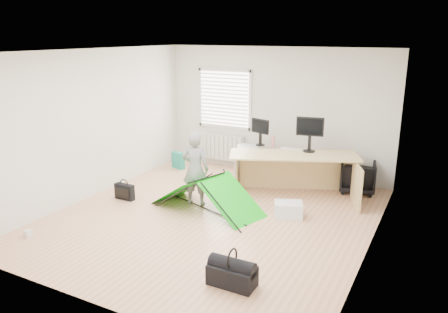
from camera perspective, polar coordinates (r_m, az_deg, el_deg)
The scene contains 18 objects.
ground at distance 7.36m, azimuth -1.46°, elevation -7.89°, with size 5.50×5.50×0.00m, color tan.
back_wall at distance 9.38m, azimuth 6.73°, elevation 5.83°, with size 5.00×0.02×2.70m, color silver.
window at distance 9.80m, azimuth 0.07°, elevation 7.55°, with size 1.20×0.06×1.20m, color silver.
radiator at distance 9.98m, azimuth -0.04°, elevation 1.25°, with size 1.00×0.12×0.60m, color silver.
desk at distance 8.26m, azimuth 9.02°, elevation -2.41°, with size 2.36×0.75×0.80m, color tan.
filing_cabinet at distance 9.30m, azimuth 3.16°, elevation -0.65°, with size 0.42×0.56×0.65m, color #A9ACAF.
monitor_left at distance 8.68m, azimuth 4.78°, elevation 2.72°, with size 0.41×0.09×0.39m, color black.
monitor_right at distance 8.33m, azimuth 11.12°, elevation 2.25°, with size 0.51×0.11×0.49m, color black.
keyboard at distance 8.47m, azimuth 8.82°, elevation 0.95°, with size 0.43×0.15×0.02m, color beige.
thermos at distance 8.62m, azimuth 6.41°, elevation 2.01°, with size 0.06×0.06×0.23m, color #D57777.
office_chair at distance 8.78m, azimuth 17.05°, elevation -2.53°, with size 0.64×0.66×0.60m, color black.
person at distance 7.68m, azimuth -3.77°, elevation -1.61°, with size 0.48×0.32×1.33m, color gray.
kite at distance 7.53m, azimuth -2.25°, elevation -4.91°, with size 1.90×0.83×0.59m, color #11BB14, non-canonical shape.
storage_crate at distance 7.38m, azimuth 8.39°, elevation -6.90°, with size 0.46×0.32×0.26m, color white.
tote_bag at distance 9.93m, azimuth -6.01°, elevation -0.49°, with size 0.31×0.14×0.37m, color #1C806D.
laptop_bag at distance 8.26m, azimuth -12.86°, elevation -4.51°, with size 0.39×0.12×0.29m, color black.
white_box at distance 7.29m, azimuth -24.20°, elevation -9.17°, with size 0.10×0.10×0.10m, color silver.
duffel_bag at distance 5.48m, azimuth 1.06°, elevation -15.28°, with size 0.58×0.30×0.25m, color black.
Camera 1 is at (3.30, -5.88, 2.96)m, focal length 35.00 mm.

